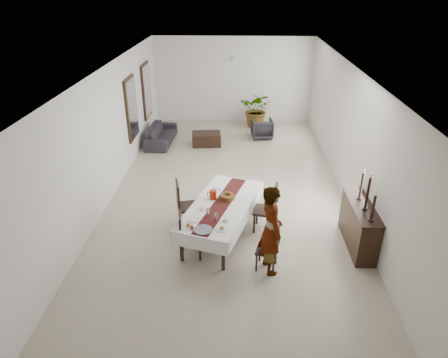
% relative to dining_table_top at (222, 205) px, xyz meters
% --- Properties ---
extents(floor, '(6.00, 12.00, 0.00)m').
position_rel_dining_table_top_xyz_m(floor, '(0.09, 1.88, -0.73)').
color(floor, '#BBB094').
rests_on(floor, ground).
extents(ceiling, '(6.00, 12.00, 0.02)m').
position_rel_dining_table_top_xyz_m(ceiling, '(0.09, 1.88, 2.47)').
color(ceiling, white).
rests_on(ceiling, wall_back).
extents(wall_back, '(6.00, 0.02, 3.20)m').
position_rel_dining_table_top_xyz_m(wall_back, '(0.09, 7.88, 0.87)').
color(wall_back, silver).
rests_on(wall_back, floor).
extents(wall_front, '(6.00, 0.02, 3.20)m').
position_rel_dining_table_top_xyz_m(wall_front, '(0.09, -4.12, 0.87)').
color(wall_front, silver).
rests_on(wall_front, floor).
extents(wall_left, '(0.02, 12.00, 3.20)m').
position_rel_dining_table_top_xyz_m(wall_left, '(-2.91, 1.88, 0.87)').
color(wall_left, silver).
rests_on(wall_left, floor).
extents(wall_right, '(0.02, 12.00, 3.20)m').
position_rel_dining_table_top_xyz_m(wall_right, '(3.09, 1.88, 0.87)').
color(wall_right, silver).
rests_on(wall_right, floor).
extents(dining_table_top, '(1.66, 2.60, 0.05)m').
position_rel_dining_table_top_xyz_m(dining_table_top, '(0.00, 0.00, 0.00)').
color(dining_table_top, black).
rests_on(dining_table_top, table_leg_fl).
extents(table_leg_fl, '(0.09, 0.09, 0.70)m').
position_rel_dining_table_top_xyz_m(table_leg_fl, '(-0.76, -0.96, -0.38)').
color(table_leg_fl, black).
rests_on(table_leg_fl, floor).
extents(table_leg_fr, '(0.09, 0.09, 0.70)m').
position_rel_dining_table_top_xyz_m(table_leg_fr, '(0.09, -1.22, -0.38)').
color(table_leg_fr, black).
rests_on(table_leg_fr, floor).
extents(table_leg_bl, '(0.09, 0.09, 0.70)m').
position_rel_dining_table_top_xyz_m(table_leg_bl, '(-0.09, 1.22, -0.38)').
color(table_leg_bl, black).
rests_on(table_leg_bl, floor).
extents(table_leg_br, '(0.09, 0.09, 0.70)m').
position_rel_dining_table_top_xyz_m(table_leg_br, '(0.76, 0.96, -0.38)').
color(table_leg_br, black).
rests_on(table_leg_br, floor).
extents(tablecloth_top, '(1.89, 2.82, 0.01)m').
position_rel_dining_table_top_xyz_m(tablecloth_top, '(0.00, 0.00, 0.03)').
color(tablecloth_top, white).
rests_on(tablecloth_top, dining_table_top).
extents(tablecloth_drape_left, '(0.77, 2.48, 0.30)m').
position_rel_dining_table_top_xyz_m(tablecloth_drape_left, '(-0.56, 0.17, -0.12)').
color(tablecloth_drape_left, silver).
rests_on(tablecloth_drape_left, dining_table_top).
extents(tablecloth_drape_right, '(0.77, 2.48, 0.30)m').
position_rel_dining_table_top_xyz_m(tablecloth_drape_right, '(0.56, -0.17, -0.12)').
color(tablecloth_drape_right, white).
rests_on(tablecloth_drape_right, dining_table_top).
extents(tablecloth_drape_near, '(1.13, 0.36, 0.30)m').
position_rel_dining_table_top_xyz_m(tablecloth_drape_near, '(-0.38, -1.23, -0.12)').
color(tablecloth_drape_near, white).
rests_on(tablecloth_drape_near, dining_table_top).
extents(tablecloth_drape_far, '(1.13, 0.36, 0.30)m').
position_rel_dining_table_top_xyz_m(tablecloth_drape_far, '(0.38, 1.23, -0.12)').
color(tablecloth_drape_far, silver).
rests_on(tablecloth_drape_far, dining_table_top).
extents(table_runner, '(1.07, 2.50, 0.00)m').
position_rel_dining_table_top_xyz_m(table_runner, '(0.00, 0.00, 0.04)').
color(table_runner, '#5C1B1A').
rests_on(table_runner, tablecloth_top).
extents(red_pitcher, '(0.19, 0.19, 0.20)m').
position_rel_dining_table_top_xyz_m(red_pitcher, '(-0.20, 0.22, 0.14)').
color(red_pitcher, '#94240A').
rests_on(red_pitcher, tablecloth_top).
extents(pitcher_handle, '(0.12, 0.05, 0.12)m').
position_rel_dining_table_top_xyz_m(pitcher_handle, '(-0.28, 0.24, 0.14)').
color(pitcher_handle, maroon).
rests_on(pitcher_handle, red_pitcher).
extents(wine_glass_near, '(0.07, 0.07, 0.17)m').
position_rel_dining_table_top_xyz_m(wine_glass_near, '(-0.08, -0.66, 0.12)').
color(wine_glass_near, white).
rests_on(wine_glass_near, tablecloth_top).
extents(wine_glass_mid, '(0.07, 0.07, 0.17)m').
position_rel_dining_table_top_xyz_m(wine_glass_mid, '(-0.26, -0.50, 0.12)').
color(wine_glass_mid, silver).
rests_on(wine_glass_mid, tablecloth_top).
extents(teacup_right, '(0.09, 0.09, 0.06)m').
position_rel_dining_table_top_xyz_m(teacup_right, '(0.11, -0.66, 0.07)').
color(teacup_right, silver).
rests_on(teacup_right, saucer_right).
extents(saucer_right, '(0.15, 0.15, 0.01)m').
position_rel_dining_table_top_xyz_m(saucer_right, '(0.11, -0.66, 0.04)').
color(saucer_right, silver).
rests_on(saucer_right, tablecloth_top).
extents(teacup_left, '(0.09, 0.09, 0.06)m').
position_rel_dining_table_top_xyz_m(teacup_left, '(-0.39, -0.25, 0.07)').
color(teacup_left, silver).
rests_on(teacup_left, saucer_left).
extents(saucer_left, '(0.15, 0.15, 0.01)m').
position_rel_dining_table_top_xyz_m(saucer_left, '(-0.39, -0.25, 0.04)').
color(saucer_left, white).
rests_on(saucer_left, tablecloth_top).
extents(plate_near_right, '(0.24, 0.24, 0.02)m').
position_rel_dining_table_top_xyz_m(plate_near_right, '(0.05, -0.96, 0.04)').
color(plate_near_right, silver).
rests_on(plate_near_right, tablecloth_top).
extents(bread_near_right, '(0.09, 0.09, 0.09)m').
position_rel_dining_table_top_xyz_m(bread_near_right, '(0.05, -0.96, 0.07)').
color(bread_near_right, tan).
rests_on(bread_near_right, plate_near_right).
extents(plate_near_left, '(0.24, 0.24, 0.02)m').
position_rel_dining_table_top_xyz_m(plate_near_left, '(-0.51, -0.63, 0.04)').
color(plate_near_left, white).
rests_on(plate_near_left, tablecloth_top).
extents(plate_far_left, '(0.24, 0.24, 0.02)m').
position_rel_dining_table_top_xyz_m(plate_far_left, '(-0.15, 0.62, 0.04)').
color(plate_far_left, silver).
rests_on(plate_far_left, tablecloth_top).
extents(serving_tray, '(0.36, 0.36, 0.02)m').
position_rel_dining_table_top_xyz_m(serving_tray, '(-0.31, -1.01, 0.05)').
color(serving_tray, '#434448').
rests_on(serving_tray, tablecloth_top).
extents(jam_jar_a, '(0.06, 0.06, 0.08)m').
position_rel_dining_table_top_xyz_m(jam_jar_a, '(-0.53, -0.97, 0.07)').
color(jam_jar_a, '#8B3A14').
rests_on(jam_jar_a, tablecloth_top).
extents(jam_jar_b, '(0.06, 0.06, 0.08)m').
position_rel_dining_table_top_xyz_m(jam_jar_b, '(-0.61, -0.88, 0.07)').
color(jam_jar_b, '#936015').
rests_on(jam_jar_b, tablecloth_top).
extents(fruit_basket, '(0.30, 0.30, 0.10)m').
position_rel_dining_table_top_xyz_m(fruit_basket, '(0.12, 0.23, 0.09)').
color(fruit_basket, brown).
rests_on(fruit_basket, tablecloth_top).
extents(fruit_red, '(0.09, 0.09, 0.09)m').
position_rel_dining_table_top_xyz_m(fruit_red, '(0.16, 0.24, 0.16)').
color(fruit_red, '#A62010').
rests_on(fruit_red, fruit_basket).
extents(fruit_green, '(0.08, 0.08, 0.08)m').
position_rel_dining_table_top_xyz_m(fruit_green, '(0.09, 0.27, 0.16)').
color(fruit_green, '#4A7322').
rests_on(fruit_green, fruit_basket).
extents(chair_right_near_seat, '(0.48, 0.48, 0.05)m').
position_rel_dining_table_top_xyz_m(chair_right_near_seat, '(0.92, -1.11, -0.31)').
color(chair_right_near_seat, black).
rests_on(chair_right_near_seat, chair_right_near_leg_fl).
extents(chair_right_near_leg_fl, '(0.05, 0.05, 0.39)m').
position_rel_dining_table_top_xyz_m(chair_right_near_leg_fl, '(1.04, -1.31, -0.53)').
color(chair_right_near_leg_fl, black).
rests_on(chair_right_near_leg_fl, floor).
extents(chair_right_near_leg_fr, '(0.05, 0.05, 0.39)m').
position_rel_dining_table_top_xyz_m(chair_right_near_leg_fr, '(1.12, -0.99, -0.53)').
color(chair_right_near_leg_fr, black).
rests_on(chair_right_near_leg_fr, floor).
extents(chair_right_near_leg_bl, '(0.05, 0.05, 0.39)m').
position_rel_dining_table_top_xyz_m(chair_right_near_leg_bl, '(0.72, -1.23, -0.53)').
color(chair_right_near_leg_bl, black).
rests_on(chair_right_near_leg_bl, floor).
extents(chair_right_near_leg_br, '(0.05, 0.05, 0.39)m').
position_rel_dining_table_top_xyz_m(chair_right_near_leg_br, '(0.80, -0.92, -0.53)').
color(chair_right_near_leg_br, black).
rests_on(chair_right_near_leg_br, floor).
extents(chair_right_near_back, '(0.13, 0.40, 0.51)m').
position_rel_dining_table_top_xyz_m(chair_right_near_back, '(1.10, -1.16, -0.04)').
color(chair_right_near_back, black).
rests_on(chair_right_near_back, chair_right_near_seat).
extents(chair_right_far_seat, '(0.55, 0.55, 0.05)m').
position_rel_dining_table_top_xyz_m(chair_right_far_seat, '(0.94, 0.21, -0.24)').
color(chair_right_far_seat, black).
rests_on(chair_right_far_seat, chair_right_far_leg_fl).
extents(chair_right_far_leg_fl, '(0.06, 0.06, 0.46)m').
position_rel_dining_table_top_xyz_m(chair_right_far_leg_fl, '(1.09, -0.01, -0.50)').
color(chair_right_far_leg_fl, black).
rests_on(chair_right_far_leg_fl, floor).
extents(chair_right_far_leg_fr, '(0.06, 0.06, 0.46)m').
position_rel_dining_table_top_xyz_m(chair_right_far_leg_fr, '(1.17, 0.37, -0.50)').
color(chair_right_far_leg_fr, black).
rests_on(chair_right_far_leg_fr, floor).
extents(chair_right_far_leg_bl, '(0.06, 0.06, 0.46)m').
position_rel_dining_table_top_xyz_m(chair_right_far_leg_bl, '(0.72, 0.06, -0.50)').
color(chair_right_far_leg_bl, black).
rests_on(chair_right_far_leg_bl, floor).
extents(chair_right_far_leg_br, '(0.06, 0.06, 0.46)m').
position_rel_dining_table_top_xyz_m(chair_right_far_leg_br, '(0.79, 0.44, -0.50)').
color(chair_right_far_leg_br, black).
rests_on(chair_right_far_leg_br, floor).
extents(chair_right_far_back, '(0.13, 0.47, 0.60)m').
position_rel_dining_table_top_xyz_m(chair_right_far_back, '(1.15, 0.17, 0.09)').
color(chair_right_far_back, black).
rests_on(chair_right_far_back, chair_right_far_seat).
extents(chair_left_near_seat, '(0.47, 0.47, 0.05)m').
position_rel_dining_table_top_xyz_m(chair_left_near_seat, '(-0.58, -0.80, -0.29)').
color(chair_left_near_seat, black).
rests_on(chair_left_near_seat, chair_left_near_leg_fl).
extents(chair_left_near_leg_fl, '(0.05, 0.05, 0.42)m').
position_rel_dining_table_top_xyz_m(chair_left_near_leg_fl, '(-0.77, -0.65, -0.52)').
color(chair_left_near_leg_fl, black).
rests_on(chair_left_near_leg_fl, floor).
extents(chair_left_near_leg_fr, '(0.05, 0.05, 0.42)m').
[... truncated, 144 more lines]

